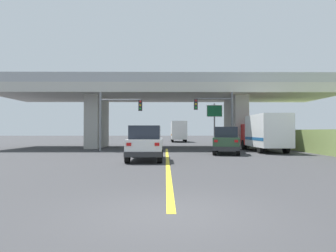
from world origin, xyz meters
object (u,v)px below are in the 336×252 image
traffic_signal_nearside (218,113)px  traffic_signal_farside (116,113)px  highway_sign (214,116)px  semi_truck_distant (179,131)px  box_truck (265,132)px  suv_lead (146,143)px  suv_crossing (227,140)px

traffic_signal_nearside → traffic_signal_farside: bearing=-177.7°
highway_sign → traffic_signal_farside: bearing=-157.8°
semi_truck_distant → box_truck: bearing=-74.8°
box_truck → highway_sign: bearing=128.0°
suv_lead → traffic_signal_farside: 8.96m
suv_crossing → traffic_signal_farside: (-8.84, 3.32, 2.24)m
suv_crossing → box_truck: 4.57m
suv_lead → semi_truck_distant: size_ratio=0.64×
traffic_signal_nearside → highway_sign: bearing=86.5°
box_truck → semi_truck_distant: bearing=105.2°
suv_crossing → traffic_signal_nearside: bearing=101.6°
box_truck → traffic_signal_nearside: (-3.68, 1.09, 1.70)m
suv_lead → traffic_signal_farside: traffic_signal_farside is taller
suv_crossing → traffic_signal_farside: 9.71m
traffic_signal_nearside → semi_truck_distant: size_ratio=0.70×
suv_lead → suv_crossing: size_ratio=1.02×
traffic_signal_nearside → traffic_signal_farside: traffic_signal_nearside is taller
suv_lead → box_truck: size_ratio=0.66×
highway_sign → suv_lead: bearing=-116.9°
box_truck → traffic_signal_nearside: traffic_signal_nearside is taller
suv_crossing → traffic_signal_nearside: 4.34m
suv_lead → traffic_signal_nearside: 10.50m
suv_crossing → box_truck: bearing=47.2°
suv_crossing → semi_truck_distant: 25.57m
suv_crossing → semi_truck_distant: size_ratio=0.63×
highway_sign → semi_truck_distant: bearing=98.4°
highway_sign → semi_truck_distant: highway_sign is taller
suv_crossing → suv_lead: bearing=-127.9°
traffic_signal_farside → suv_crossing: bearing=-20.6°
box_truck → semi_truck_distant: 23.67m
suv_lead → suv_crossing: bearing=39.8°
suv_lead → traffic_signal_nearside: (5.78, 8.46, 2.30)m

